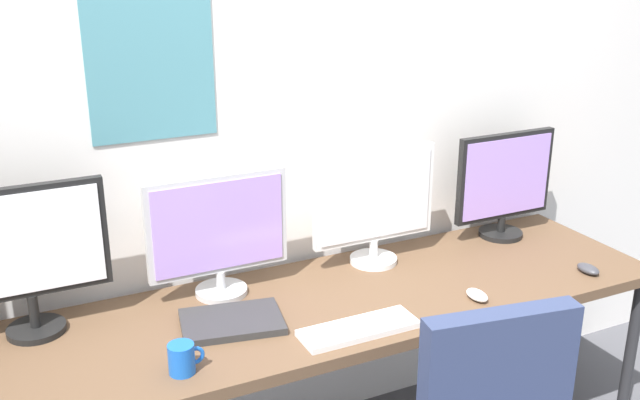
{
  "coord_description": "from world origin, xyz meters",
  "views": [
    {
      "loc": [
        -1.0,
        -1.41,
        1.9
      ],
      "look_at": [
        0.0,
        0.65,
        1.09
      ],
      "focal_mm": 41.24,
      "sensor_mm": 36.0,
      "label": 1
    }
  ],
  "objects": [
    {
      "name": "monitor_center_right",
      "position": [
        0.3,
        0.81,
        0.98
      ],
      "size": [
        0.49,
        0.18,
        0.44
      ],
      "color": "silver",
      "rests_on": "desk"
    },
    {
      "name": "wall_back",
      "position": [
        -0.0,
        1.02,
        1.3
      ],
      "size": [
        4.86,
        0.11,
        2.6
      ],
      "color": "silver",
      "rests_on": "ground_plane"
    },
    {
      "name": "laptop_closed",
      "position": [
        -0.35,
        0.58,
        0.75
      ],
      "size": [
        0.36,
        0.28,
        0.02
      ],
      "primitive_type": "cube",
      "rotation": [
        0.0,
        0.0,
        -0.19
      ],
      "color": "#2D2D2D",
      "rests_on": "desk"
    },
    {
      "name": "desk",
      "position": [
        0.0,
        0.6,
        0.69
      ],
      "size": [
        2.46,
        0.68,
        0.74
      ],
      "color": "brown",
      "rests_on": "ground_plane"
    },
    {
      "name": "keyboard_main",
      "position": [
        0.0,
        0.37,
        0.75
      ],
      "size": [
        0.38,
        0.13,
        0.02
      ],
      "primitive_type": "cube",
      "color": "silver",
      "rests_on": "desk"
    },
    {
      "name": "monitor_far_left",
      "position": [
        -0.91,
        0.81,
        1.01
      ],
      "size": [
        0.49,
        0.18,
        0.48
      ],
      "color": "black",
      "rests_on": "desk"
    },
    {
      "name": "mouse_left_side",
      "position": [
        0.47,
        0.39,
        0.76
      ],
      "size": [
        0.06,
        0.1,
        0.03
      ],
      "primitive_type": "ellipsoid",
      "color": "silver",
      "rests_on": "desk"
    },
    {
      "name": "coffee_mug",
      "position": [
        -0.56,
        0.39,
        0.79
      ],
      "size": [
        0.11,
        0.08,
        0.09
      ],
      "color": "blue",
      "rests_on": "desk"
    },
    {
      "name": "mouse_right_side",
      "position": [
        0.97,
        0.38,
        0.76
      ],
      "size": [
        0.06,
        0.1,
        0.03
      ],
      "primitive_type": "ellipsoid",
      "color": "#38383D",
      "rests_on": "desk"
    },
    {
      "name": "monitor_far_right",
      "position": [
        0.91,
        0.81,
        0.97
      ],
      "size": [
        0.45,
        0.18,
        0.44
      ],
      "color": "black",
      "rests_on": "desk"
    },
    {
      "name": "monitor_center_left",
      "position": [
        -0.3,
        0.81,
        0.97
      ],
      "size": [
        0.49,
        0.18,
        0.43
      ],
      "color": "silver",
      "rests_on": "desk"
    }
  ]
}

